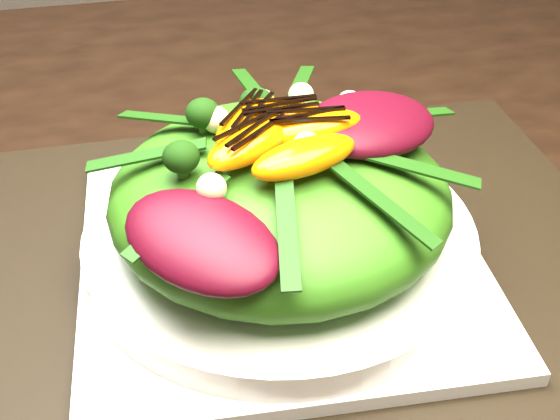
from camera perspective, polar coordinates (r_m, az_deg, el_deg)
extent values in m
cube|color=black|center=(0.63, -1.45, 0.08)|extent=(1.60, 0.90, 0.75)
cube|color=black|center=(0.54, 0.00, -4.06)|extent=(0.51, 0.39, 0.00)
cube|color=silver|center=(0.54, 0.00, -3.46)|extent=(0.29, 0.29, 0.01)
cylinder|color=white|center=(0.53, 0.00, -2.18)|extent=(0.34, 0.34, 0.02)
ellipsoid|color=#367014|center=(0.51, 0.00, 1.13)|extent=(0.29, 0.29, 0.08)
ellipsoid|color=#3C0611|center=(0.50, 6.93, 6.53)|extent=(0.12, 0.10, 0.02)
ellipsoid|color=orange|center=(0.49, -0.50, 6.45)|extent=(0.08, 0.05, 0.02)
sphere|color=black|center=(0.51, -9.12, 6.68)|extent=(0.04, 0.04, 0.03)
sphere|color=beige|center=(0.45, 5.83, 2.73)|extent=(0.02, 0.02, 0.02)
cube|color=black|center=(0.48, -0.51, 7.49)|extent=(0.05, 0.02, 0.00)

